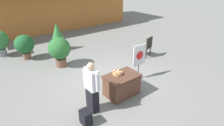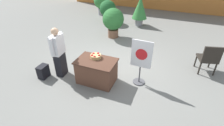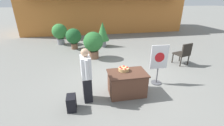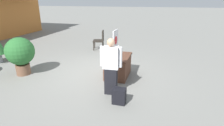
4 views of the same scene
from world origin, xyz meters
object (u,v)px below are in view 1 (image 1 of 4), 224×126
(person_visitor, at_px, (92,88))
(patio_chair, at_px, (146,46))
(potted_plant_near_left, at_px, (57,34))
(backpack, at_px, (86,118))
(poster_board, at_px, (139,60))
(potted_plant_near_right, at_px, (59,50))
(display_table, at_px, (122,85))
(potted_plant_far_left, at_px, (24,45))
(apple_basket, at_px, (117,73))

(person_visitor, relative_size, patio_chair, 1.58)
(patio_chair, xyz_separation_m, potted_plant_near_left, (-3.17, 3.57, 0.32))
(backpack, distance_m, poster_board, 3.07)
(potted_plant_near_right, bearing_deg, patio_chair, -22.03)
(person_visitor, height_order, potted_plant_near_left, person_visitor)
(display_table, xyz_separation_m, potted_plant_far_left, (-1.79, 5.11, 0.37))
(patio_chair, xyz_separation_m, potted_plant_near_right, (-3.89, 1.58, 0.23))
(apple_basket, bearing_deg, backpack, -159.55)
(patio_chair, distance_m, potted_plant_near_right, 4.21)
(poster_board, bearing_deg, backpack, -70.96)
(display_table, relative_size, potted_plant_near_left, 0.77)
(poster_board, bearing_deg, person_visitor, -75.65)
(patio_chair, relative_size, potted_plant_far_left, 0.83)
(backpack, bearing_deg, poster_board, 16.62)
(poster_board, bearing_deg, potted_plant_near_left, -163.08)
(potted_plant_near_left, distance_m, potted_plant_far_left, 1.77)
(apple_basket, height_order, potted_plant_near_left, potted_plant_near_left)
(display_table, bearing_deg, potted_plant_far_left, 109.36)
(potted_plant_near_left, relative_size, potted_plant_far_left, 1.23)
(person_visitor, distance_m, potted_plant_near_left, 5.54)
(potted_plant_near_left, bearing_deg, poster_board, -75.50)
(display_table, distance_m, potted_plant_far_left, 5.42)
(person_visitor, relative_size, poster_board, 1.14)
(backpack, bearing_deg, potted_plant_far_left, 91.33)
(potted_plant_near_right, bearing_deg, backpack, -103.42)
(apple_basket, distance_m, potted_plant_near_right, 3.25)
(person_visitor, relative_size, potted_plant_far_left, 1.31)
(apple_basket, xyz_separation_m, potted_plant_near_left, (0.04, 5.17, 0.09))
(poster_board, xyz_separation_m, potted_plant_near_left, (-1.27, 4.90, 0.11))
(patio_chair, height_order, potted_plant_far_left, potted_plant_far_left)
(poster_board, height_order, patio_chair, poster_board)
(display_table, height_order, potted_plant_near_right, potted_plant_near_right)
(person_visitor, relative_size, potted_plant_near_left, 1.06)
(person_visitor, bearing_deg, potted_plant_near_left, 73.11)
(display_table, distance_m, potted_plant_near_left, 5.34)
(poster_board, relative_size, potted_plant_near_right, 1.05)
(backpack, relative_size, potted_plant_near_right, 0.31)
(backpack, height_order, potted_plant_far_left, potted_plant_far_left)
(display_table, height_order, patio_chair, patio_chair)
(person_visitor, height_order, poster_board, person_visitor)
(apple_basket, xyz_separation_m, potted_plant_near_right, (-0.69, 3.17, 0.00))
(patio_chair, xyz_separation_m, potted_plant_far_left, (-4.92, 3.36, 0.17))
(potted_plant_near_left, height_order, potted_plant_far_left, potted_plant_near_left)
(apple_basket, relative_size, patio_chair, 0.32)
(display_table, bearing_deg, poster_board, 18.82)
(potted_plant_near_left, distance_m, potted_plant_near_right, 2.12)
(backpack, bearing_deg, potted_plant_near_right, 76.58)
(potted_plant_near_left, bearing_deg, potted_plant_near_right, -109.99)
(apple_basket, bearing_deg, patio_chair, 26.50)
(potted_plant_near_right, distance_m, potted_plant_far_left, 2.06)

